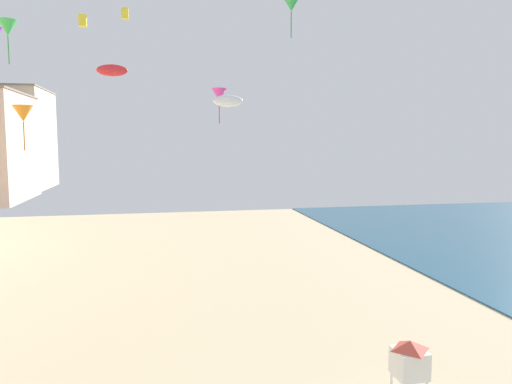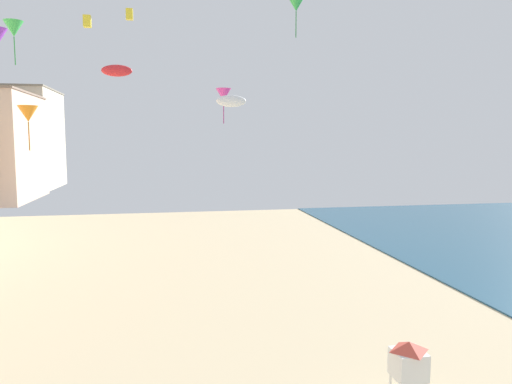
{
  "view_description": "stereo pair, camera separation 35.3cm",
  "coord_description": "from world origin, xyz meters",
  "px_view_note": "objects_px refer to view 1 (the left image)",
  "views": [
    {
      "loc": [
        1.07,
        -6.42,
        9.72
      ],
      "look_at": [
        5.23,
        13.86,
        7.53
      ],
      "focal_mm": 33.9,
      "sensor_mm": 36.0,
      "label": 1
    },
    {
      "loc": [
        1.41,
        -6.49,
        9.72
      ],
      "look_at": [
        5.23,
        13.86,
        7.53
      ],
      "focal_mm": 33.9,
      "sensor_mm": 36.0,
      "label": 2
    }
  ],
  "objects_px": {
    "kite_magenta_delta": "(219,95)",
    "kite_yellow_box": "(125,14)",
    "kite_red_parafoil": "(112,70)",
    "kite_green_delta": "(291,4)",
    "kite_yellow_box_2": "(83,21)",
    "kite_green_delta_2": "(7,28)",
    "lifeguard_stand": "(410,359)",
    "kite_orange_delta": "(23,114)",
    "kite_white_parafoil": "(228,101)"
  },
  "relations": [
    {
      "from": "kite_magenta_delta",
      "to": "kite_yellow_box",
      "type": "distance_m",
      "value": 10.26
    },
    {
      "from": "kite_yellow_box",
      "to": "kite_red_parafoil",
      "type": "relative_size",
      "value": 0.33
    },
    {
      "from": "kite_yellow_box",
      "to": "kite_green_delta",
      "type": "xyz_separation_m",
      "value": [
        15.04,
        6.93,
        3.38
      ]
    },
    {
      "from": "kite_yellow_box_2",
      "to": "kite_green_delta_2",
      "type": "bearing_deg",
      "value": 136.38
    },
    {
      "from": "lifeguard_stand",
      "to": "kite_magenta_delta",
      "type": "xyz_separation_m",
      "value": [
        -3.32,
        27.78,
        11.95
      ]
    },
    {
      "from": "kite_green_delta_2",
      "to": "kite_yellow_box_2",
      "type": "bearing_deg",
      "value": -43.62
    },
    {
      "from": "kite_green_delta",
      "to": "kite_red_parafoil",
      "type": "bearing_deg",
      "value": -163.29
    },
    {
      "from": "kite_orange_delta",
      "to": "kite_white_parafoil",
      "type": "relative_size",
      "value": 1.5
    },
    {
      "from": "kite_magenta_delta",
      "to": "kite_green_delta",
      "type": "height_order",
      "value": "kite_green_delta"
    },
    {
      "from": "kite_white_parafoil",
      "to": "kite_green_delta_2",
      "type": "height_order",
      "value": "kite_green_delta_2"
    },
    {
      "from": "kite_green_delta",
      "to": "kite_red_parafoil",
      "type": "xyz_separation_m",
      "value": [
        -16.28,
        -4.89,
        -7.34
      ]
    },
    {
      "from": "kite_green_delta",
      "to": "lifeguard_stand",
      "type": "bearing_deg",
      "value": -97.52
    },
    {
      "from": "kite_white_parafoil",
      "to": "kite_green_delta_2",
      "type": "relative_size",
      "value": 0.59
    },
    {
      "from": "lifeguard_stand",
      "to": "kite_green_delta",
      "type": "xyz_separation_m",
      "value": [
        4.06,
        30.75,
        20.9
      ]
    },
    {
      "from": "kite_green_delta",
      "to": "kite_green_delta_2",
      "type": "relative_size",
      "value": 1.1
    },
    {
      "from": "kite_magenta_delta",
      "to": "kite_yellow_box",
      "type": "bearing_deg",
      "value": -152.61
    },
    {
      "from": "kite_white_parafoil",
      "to": "kite_yellow_box_2",
      "type": "xyz_separation_m",
      "value": [
        -9.68,
        3.85,
        5.7
      ]
    },
    {
      "from": "kite_magenta_delta",
      "to": "kite_green_delta",
      "type": "bearing_deg",
      "value": 21.9
    },
    {
      "from": "kite_orange_delta",
      "to": "kite_yellow_box_2",
      "type": "relative_size",
      "value": 3.76
    },
    {
      "from": "kite_yellow_box",
      "to": "kite_white_parafoil",
      "type": "distance_m",
      "value": 11.72
    },
    {
      "from": "kite_yellow_box",
      "to": "kite_red_parafoil",
      "type": "bearing_deg",
      "value": 121.24
    },
    {
      "from": "kite_white_parafoil",
      "to": "kite_yellow_box",
      "type": "bearing_deg",
      "value": 137.26
    },
    {
      "from": "kite_yellow_box_2",
      "to": "kite_red_parafoil",
      "type": "relative_size",
      "value": 0.33
    },
    {
      "from": "kite_orange_delta",
      "to": "kite_green_delta",
      "type": "bearing_deg",
      "value": 26.06
    },
    {
      "from": "kite_green_delta_2",
      "to": "kite_red_parafoil",
      "type": "bearing_deg",
      "value": -11.71
    },
    {
      "from": "lifeguard_stand",
      "to": "kite_red_parafoil",
      "type": "bearing_deg",
      "value": 102.06
    },
    {
      "from": "kite_yellow_box",
      "to": "kite_yellow_box_2",
      "type": "xyz_separation_m",
      "value": [
        -2.74,
        -2.55,
        -1.24
      ]
    },
    {
      "from": "kite_red_parafoil",
      "to": "kite_yellow_box_2",
      "type": "bearing_deg",
      "value": -108.05
    },
    {
      "from": "kite_green_delta_2",
      "to": "kite_red_parafoil",
      "type": "height_order",
      "value": "kite_green_delta_2"
    },
    {
      "from": "lifeguard_stand",
      "to": "kite_yellow_box_2",
      "type": "bearing_deg",
      "value": 109.6
    },
    {
      "from": "lifeguard_stand",
      "to": "kite_magenta_delta",
      "type": "distance_m",
      "value": 30.43
    },
    {
      "from": "kite_magenta_delta",
      "to": "kite_white_parafoil",
      "type": "xyz_separation_m",
      "value": [
        -0.72,
        -10.38,
        -1.38
      ]
    },
    {
      "from": "lifeguard_stand",
      "to": "kite_red_parafoil",
      "type": "relative_size",
      "value": 1.04
    },
    {
      "from": "kite_yellow_box_2",
      "to": "kite_red_parafoil",
      "type": "xyz_separation_m",
      "value": [
        1.5,
        4.6,
        -2.72
      ]
    },
    {
      "from": "lifeguard_stand",
      "to": "kite_orange_delta",
      "type": "height_order",
      "value": "kite_orange_delta"
    },
    {
      "from": "kite_white_parafoil",
      "to": "kite_red_parafoil",
      "type": "bearing_deg",
      "value": 134.04
    },
    {
      "from": "kite_yellow_box",
      "to": "kite_red_parafoil",
      "type": "xyz_separation_m",
      "value": [
        -1.24,
        2.05,
        -3.96
      ]
    },
    {
      "from": "kite_yellow_box",
      "to": "kite_green_delta_2",
      "type": "distance_m",
      "value": 10.06
    },
    {
      "from": "lifeguard_stand",
      "to": "kite_green_delta",
      "type": "bearing_deg",
      "value": 69.25
    },
    {
      "from": "kite_orange_delta",
      "to": "kite_red_parafoil",
      "type": "distance_m",
      "value": 8.75
    },
    {
      "from": "kite_magenta_delta",
      "to": "lifeguard_stand",
      "type": "bearing_deg",
      "value": -83.18
    },
    {
      "from": "kite_yellow_box",
      "to": "kite_orange_delta",
      "type": "bearing_deg",
      "value": -151.1
    },
    {
      "from": "lifeguard_stand",
      "to": "kite_green_delta_2",
      "type": "relative_size",
      "value": 0.73
    },
    {
      "from": "kite_yellow_box",
      "to": "kite_green_delta_2",
      "type": "height_order",
      "value": "kite_yellow_box"
    },
    {
      "from": "kite_yellow_box_2",
      "to": "kite_orange_delta",
      "type": "bearing_deg",
      "value": -164.06
    },
    {
      "from": "kite_yellow_box",
      "to": "kite_green_delta",
      "type": "bearing_deg",
      "value": 24.75
    },
    {
      "from": "kite_yellow_box_2",
      "to": "kite_green_delta",
      "type": "height_order",
      "value": "kite_green_delta"
    },
    {
      "from": "kite_yellow_box_2",
      "to": "kite_green_delta_2",
      "type": "xyz_separation_m",
      "value": [
        -6.58,
        6.28,
        0.59
      ]
    },
    {
      "from": "kite_yellow_box",
      "to": "kite_yellow_box_2",
      "type": "distance_m",
      "value": 3.95
    },
    {
      "from": "lifeguard_stand",
      "to": "kite_white_parafoil",
      "type": "height_order",
      "value": "kite_white_parafoil"
    }
  ]
}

